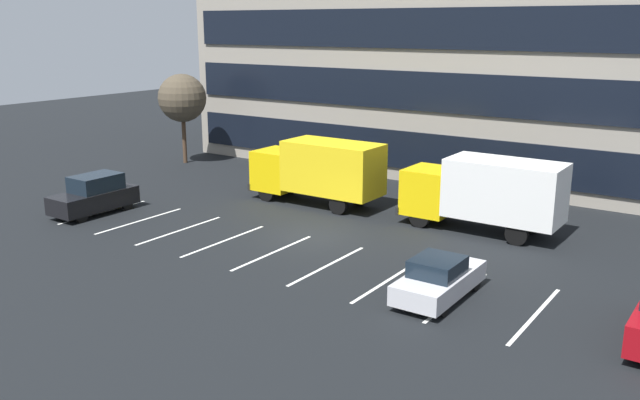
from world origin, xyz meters
name	(u,v)px	position (x,y,z in m)	size (l,w,h in m)	color
ground_plane	(313,235)	(0.00, 0.00, 0.00)	(120.00, 120.00, 0.00)	black
office_building	(476,2)	(0.00, 17.95, 10.80)	(37.58, 11.76, 21.60)	gray
lot_markings	(273,252)	(0.00, -2.93, 0.00)	(22.54, 5.40, 0.01)	silver
box_truck_yellow_all	(318,169)	(-2.95, 4.68, 1.95)	(7.48, 2.48, 3.47)	yellow
box_truck_yellow	(484,191)	(6.20, 4.99, 1.96)	(7.51, 2.49, 3.48)	yellow
sedan_silver	(439,279)	(7.89, -3.45, 0.73)	(1.81, 4.31, 1.54)	silver
suv_black	(95,195)	(-11.35, -3.27, 0.96)	(1.87, 4.40, 1.99)	black
bare_tree	(182,98)	(-17.00, 8.60, 4.50)	(3.28, 3.28, 6.16)	#473323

